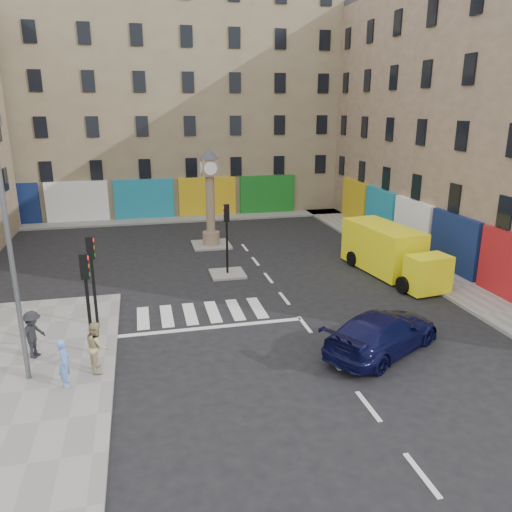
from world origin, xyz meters
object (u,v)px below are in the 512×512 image
object	(u,v)px
traffic_light_island	(227,228)
pedestrian_dark	(33,334)
clock_pillar	(210,191)
lamp_post	(9,241)
pedestrian_tan	(97,346)
pedestrian_blue	(65,362)
traffic_light_left_far	(92,267)
traffic_light_left_near	(86,288)
yellow_van	(390,252)
navy_sedan	(383,332)

from	to	relation	value
traffic_light_island	pedestrian_dark	size ratio (longest dim) A/B	2.15
clock_pillar	pedestrian_dark	bearing A→B (deg)	-121.05
lamp_post	pedestrian_tan	world-z (taller)	lamp_post
lamp_post	clock_pillar	distance (m)	17.31
pedestrian_blue	traffic_light_left_far	bearing A→B (deg)	-8.21
clock_pillar	pedestrian_tan	world-z (taller)	clock_pillar
traffic_light_left_far	pedestrian_tan	distance (m)	4.09
traffic_light_left_near	clock_pillar	size ratio (longest dim) A/B	0.61
yellow_van	pedestrian_tan	world-z (taller)	yellow_van
traffic_light_island	clock_pillar	distance (m)	6.07
clock_pillar	navy_sedan	xyz separation A→B (m)	(4.01, -15.85, -2.79)
traffic_light_left_far	navy_sedan	xyz separation A→B (m)	(10.31, -4.46, -1.86)
traffic_light_left_far	navy_sedan	bearing A→B (deg)	-23.39
traffic_light_island	lamp_post	world-z (taller)	lamp_post
clock_pillar	pedestrian_tan	bearing A→B (deg)	-111.62
traffic_light_left_near	traffic_light_left_far	bearing A→B (deg)	90.00
traffic_light_left_far	pedestrian_dark	xyz separation A→B (m)	(-1.94, -2.29, -1.61)
traffic_light_left_near	clock_pillar	world-z (taller)	clock_pillar
traffic_light_left_far	pedestrian_dark	bearing A→B (deg)	-130.25
traffic_light_left_far	navy_sedan	world-z (taller)	traffic_light_left_far
traffic_light_left_near	pedestrian_dark	size ratio (longest dim) A/B	2.15
traffic_light_left_far	pedestrian_blue	xyz separation A→B (m)	(-0.63, -4.52, -1.68)
traffic_light_left_far	traffic_light_island	bearing A→B (deg)	40.60
clock_pillar	pedestrian_dark	world-z (taller)	clock_pillar
pedestrian_tan	traffic_light_left_far	bearing A→B (deg)	-3.97
lamp_post	navy_sedan	bearing A→B (deg)	-3.09
traffic_light_left_near	traffic_light_island	size ratio (longest dim) A/B	1.00
navy_sedan	pedestrian_tan	world-z (taller)	pedestrian_tan
lamp_post	yellow_van	bearing A→B (deg)	23.85
traffic_light_left_near	yellow_van	xyz separation A→B (m)	(14.73, 5.95, -1.37)
clock_pillar	traffic_light_left_near	bearing A→B (deg)	-114.55
traffic_light_left_near	navy_sedan	bearing A→B (deg)	-11.29
traffic_light_left_far	pedestrian_dark	distance (m)	3.41
traffic_light_island	navy_sedan	xyz separation A→B (m)	(4.01, -9.86, -1.83)
traffic_light_left_near	lamp_post	world-z (taller)	lamp_post
traffic_light_left_near	traffic_light_left_far	world-z (taller)	same
traffic_light_left_near	pedestrian_tan	size ratio (longest dim) A/B	2.14
traffic_light_left_far	lamp_post	xyz separation A→B (m)	(-1.90, -3.80, 2.17)
yellow_van	pedestrian_tan	size ratio (longest dim) A/B	4.14
pedestrian_dark	traffic_light_left_far	bearing A→B (deg)	-14.86
traffic_light_left_far	pedestrian_blue	size ratio (longest dim) A/B	2.33
traffic_light_left_far	traffic_light_island	distance (m)	8.30
traffic_light_left_near	navy_sedan	size ratio (longest dim) A/B	0.71
traffic_light_left_near	pedestrian_dark	world-z (taller)	traffic_light_left_near
traffic_light_left_far	lamp_post	distance (m)	4.77
traffic_light_island	pedestrian_blue	distance (m)	12.21
navy_sedan	yellow_van	xyz separation A→B (m)	(4.42, 8.01, 0.49)
pedestrian_tan	pedestrian_dark	bearing A→B (deg)	48.51
traffic_light_left_far	clock_pillar	world-z (taller)	clock_pillar
traffic_light_left_far	pedestrian_tan	xyz separation A→B (m)	(0.30, -3.75, -1.61)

